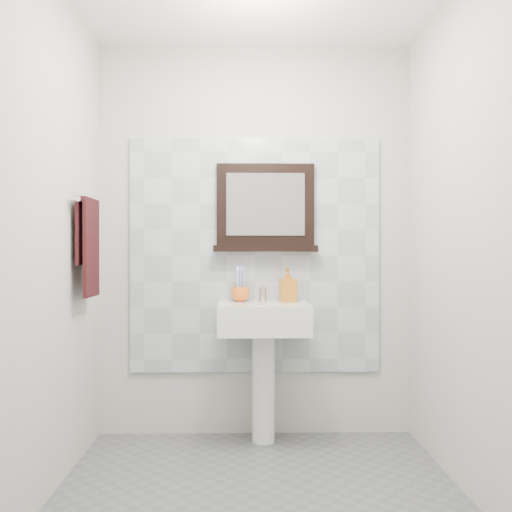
{
  "coord_description": "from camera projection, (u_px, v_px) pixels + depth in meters",
  "views": [
    {
      "loc": [
        -0.08,
        -2.76,
        1.17
      ],
      "look_at": [
        -0.01,
        0.55,
        1.15
      ],
      "focal_mm": 42.0,
      "sensor_mm": 36.0,
      "label": 1
    }
  ],
  "objects": [
    {
      "name": "right_wall",
      "position": [
        474.0,
        235.0,
        2.78
      ],
      "size": [
        0.01,
        2.2,
        2.5
      ],
      "primitive_type": "cube",
      "color": "beige",
      "rests_on": "ground"
    },
    {
      "name": "back_wall",
      "position": [
        255.0,
        240.0,
        3.86
      ],
      "size": [
        2.0,
        0.01,
        2.5
      ],
      "primitive_type": "cube",
      "color": "beige",
      "rests_on": "ground"
    },
    {
      "name": "toothbrushes",
      "position": [
        241.0,
        282.0,
        3.77
      ],
      "size": [
        0.05,
        0.04,
        0.21
      ],
      "color": "white",
      "rests_on": "toothbrush_cup"
    },
    {
      "name": "left_wall",
      "position": [
        42.0,
        235.0,
        2.74
      ],
      "size": [
        0.01,
        2.2,
        2.5
      ],
      "primitive_type": "cube",
      "color": "beige",
      "rests_on": "ground"
    },
    {
      "name": "splashback",
      "position": [
        255.0,
        255.0,
        3.85
      ],
      "size": [
        1.6,
        0.02,
        1.5
      ],
      "primitive_type": "cube",
      "color": "#ADB7BC",
      "rests_on": "back_wall"
    },
    {
      "name": "hand_towel",
      "position": [
        88.0,
        240.0,
        3.34
      ],
      "size": [
        0.06,
        0.3,
        0.55
      ],
      "color": "black",
      "rests_on": "towel_bar"
    },
    {
      "name": "floor",
      "position": [
        260.0,
        505.0,
        2.77
      ],
      "size": [
        2.0,
        2.2,
        0.01
      ],
      "primitive_type": "cube",
      "color": "#5A5C5F",
      "rests_on": "ground"
    },
    {
      "name": "towel_bar",
      "position": [
        87.0,
        202.0,
        3.34
      ],
      "size": [
        0.07,
        0.4,
        0.03
      ],
      "color": "silver",
      "rests_on": "left_wall"
    },
    {
      "name": "soap_dispenser",
      "position": [
        288.0,
        285.0,
        3.75
      ],
      "size": [
        0.11,
        0.12,
        0.21
      ],
      "primitive_type": "imported",
      "rotation": [
        0.0,
        0.0,
        0.2
      ],
      "color": "#B44C15",
      "rests_on": "pedestal_sink"
    },
    {
      "name": "pedestal_sink",
      "position": [
        264.0,
        333.0,
        3.64
      ],
      "size": [
        0.55,
        0.44,
        0.96
      ],
      "color": "white",
      "rests_on": "ground"
    },
    {
      "name": "front_wall",
      "position": [
        271.0,
        224.0,
        1.66
      ],
      "size": [
        2.0,
        0.01,
        2.5
      ],
      "primitive_type": "cube",
      "color": "beige",
      "rests_on": "ground"
    },
    {
      "name": "toothbrush_cup",
      "position": [
        240.0,
        294.0,
        3.77
      ],
      "size": [
        0.13,
        0.13,
        0.09
      ],
      "primitive_type": "imported",
      "rotation": [
        0.0,
        0.0,
        0.07
      ],
      "color": "orange",
      "rests_on": "pedestal_sink"
    },
    {
      "name": "framed_mirror",
      "position": [
        265.0,
        210.0,
        3.82
      ],
      "size": [
        0.66,
        0.11,
        0.56
      ],
      "color": "black",
      "rests_on": "back_wall"
    }
  ]
}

